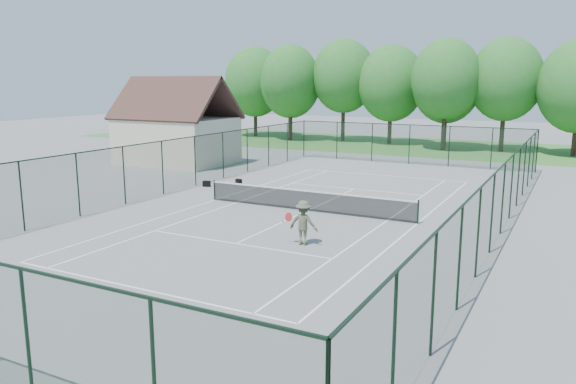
# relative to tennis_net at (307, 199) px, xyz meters

# --- Properties ---
(ground) EXTENTS (140.00, 140.00, 0.00)m
(ground) POSITION_rel_tennis_net_xyz_m (0.00, 0.00, -0.58)
(ground) COLOR gray
(ground) RESTS_ON ground
(grass_far) EXTENTS (80.00, 16.00, 0.01)m
(grass_far) POSITION_rel_tennis_net_xyz_m (0.00, 30.00, -0.57)
(grass_far) COLOR #428134
(grass_far) RESTS_ON ground
(court_lines) EXTENTS (11.05, 23.85, 0.01)m
(court_lines) POSITION_rel_tennis_net_xyz_m (0.00, 0.00, -0.57)
(court_lines) COLOR white
(court_lines) RESTS_ON ground
(tennis_net) EXTENTS (11.08, 0.08, 1.10)m
(tennis_net) POSITION_rel_tennis_net_xyz_m (0.00, 0.00, 0.00)
(tennis_net) COLOR black
(tennis_net) RESTS_ON ground
(fence_enclosure) EXTENTS (18.05, 36.05, 3.02)m
(fence_enclosure) POSITION_rel_tennis_net_xyz_m (0.00, 0.00, 0.98)
(fence_enclosure) COLOR #1E3B27
(fence_enclosure) RESTS_ON ground
(utility_building) EXTENTS (8.60, 6.27, 6.63)m
(utility_building) POSITION_rel_tennis_net_xyz_m (-16.00, 10.00, 2.54)
(utility_building) COLOR beige
(utility_building) RESTS_ON ground
(tree_line_far) EXTENTS (39.40, 6.40, 9.70)m
(tree_line_far) POSITION_rel_tennis_net_xyz_m (0.00, 30.00, 5.42)
(tree_line_far) COLOR #3D261C
(tree_line_far) RESTS_ON ground
(sports_bag_a) EXTENTS (0.50, 0.38, 0.35)m
(sports_bag_a) POSITION_rel_tennis_net_xyz_m (-8.18, 2.99, -0.40)
(sports_bag_a) COLOR black
(sports_bag_a) RESTS_ON ground
(sports_bag_b) EXTENTS (0.42, 0.31, 0.29)m
(sports_bag_b) POSITION_rel_tennis_net_xyz_m (-7.01, 4.73, -0.43)
(sports_bag_b) COLOR black
(sports_bag_b) RESTS_ON ground
(tennis_player) EXTENTS (2.15, 0.89, 1.75)m
(tennis_player) POSITION_rel_tennis_net_xyz_m (2.39, -5.26, 0.30)
(tennis_player) COLOR #50563C
(tennis_player) RESTS_ON ground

